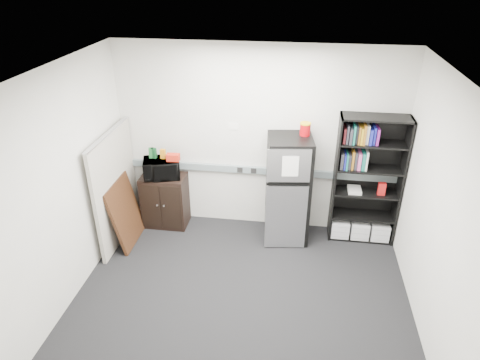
{
  "coord_description": "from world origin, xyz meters",
  "views": [
    {
      "loc": [
        0.54,
        -3.8,
        3.67
      ],
      "look_at": [
        -0.13,
        0.9,
        1.16
      ],
      "focal_mm": 32.0,
      "sensor_mm": 36.0,
      "label": 1
    }
  ],
  "objects": [
    {
      "name": "electrical_raceway",
      "position": [
        0.0,
        1.72,
        0.9
      ],
      "size": [
        3.92,
        0.05,
        0.1
      ],
      "primitive_type": "cube",
      "color": "slate",
      "rests_on": "wall_back"
    },
    {
      "name": "microwave",
      "position": [
        -1.36,
        1.48,
        0.95
      ],
      "size": [
        0.59,
        0.48,
        0.28
      ],
      "primitive_type": "imported",
      "rotation": [
        0.0,
        0.0,
        0.29
      ],
      "color": "black",
      "rests_on": "cabinet"
    },
    {
      "name": "refrigerator",
      "position": [
        0.46,
        1.42,
        0.78
      ],
      "size": [
        0.65,
        0.68,
        1.55
      ],
      "rotation": [
        0.0,
        0.0,
        0.13
      ],
      "color": "black",
      "rests_on": "floor"
    },
    {
      "name": "floor",
      "position": [
        0.0,
        0.0,
        0.0
      ],
      "size": [
        4.0,
        4.0,
        0.0
      ],
      "primitive_type": "plane",
      "color": "black",
      "rests_on": "ground"
    },
    {
      "name": "coffee_can",
      "position": [
        0.64,
        1.55,
        1.65
      ],
      "size": [
        0.14,
        0.14,
        0.19
      ],
      "color": "#A7070D",
      "rests_on": "refrigerator"
    },
    {
      "name": "snack_box_b",
      "position": [
        -1.46,
        1.52,
        1.17
      ],
      "size": [
        0.08,
        0.07,
        0.15
      ],
      "primitive_type": "cube",
      "rotation": [
        0.0,
        0.0,
        -0.27
      ],
      "color": "#0D3B1A",
      "rests_on": "microwave"
    },
    {
      "name": "framed_poster",
      "position": [
        -1.77,
        1.0,
        0.48
      ],
      "size": [
        0.24,
        0.74,
        0.94
      ],
      "rotation": [
        0.0,
        -0.21,
        0.0
      ],
      "color": "#311C0D",
      "rests_on": "floor"
    },
    {
      "name": "bookshelf",
      "position": [
        1.53,
        1.57,
        0.91
      ],
      "size": [
        0.9,
        0.34,
        1.85
      ],
      "color": "black",
      "rests_on": "floor"
    },
    {
      "name": "cabinet",
      "position": [
        -1.36,
        1.5,
        0.41
      ],
      "size": [
        0.65,
        0.44,
        0.81
      ],
      "color": "black",
      "rests_on": "floor"
    },
    {
      "name": "wall_back",
      "position": [
        0.0,
        1.75,
        1.35
      ],
      "size": [
        4.0,
        0.02,
        2.7
      ],
      "primitive_type": "cube",
      "color": "silver",
      "rests_on": "floor"
    },
    {
      "name": "snack_box_c",
      "position": [
        -1.33,
        1.52,
        1.16
      ],
      "size": [
        0.07,
        0.06,
        0.14
      ],
      "primitive_type": "cube",
      "rotation": [
        0.0,
        0.0,
        -0.08
      ],
      "color": "orange",
      "rests_on": "microwave"
    },
    {
      "name": "wall_right",
      "position": [
        2.0,
        0.0,
        1.35
      ],
      "size": [
        0.02,
        3.5,
        2.7
      ],
      "primitive_type": "cube",
      "color": "silver",
      "rests_on": "floor"
    },
    {
      "name": "cubicle_partition",
      "position": [
        -1.9,
        1.08,
        0.81
      ],
      "size": [
        0.06,
        1.3,
        1.62
      ],
      "color": "gray",
      "rests_on": "floor"
    },
    {
      "name": "wall_left",
      "position": [
        -2.0,
        0.0,
        1.35
      ],
      "size": [
        0.02,
        3.5,
        2.7
      ],
      "primitive_type": "cube",
      "color": "silver",
      "rests_on": "floor"
    },
    {
      "name": "wall_note",
      "position": [
        -0.35,
        1.74,
        1.55
      ],
      "size": [
        0.14,
        0.0,
        0.1
      ],
      "primitive_type": "cube",
      "color": "white",
      "rests_on": "wall_back"
    },
    {
      "name": "snack_box_a",
      "position": [
        -1.5,
        1.52,
        1.17
      ],
      "size": [
        0.08,
        0.07,
        0.15
      ],
      "primitive_type": "cube",
      "rotation": [
        0.0,
        0.0,
        0.3
      ],
      "color": "#175023",
      "rests_on": "microwave"
    },
    {
      "name": "ceiling",
      "position": [
        0.0,
        0.0,
        2.7
      ],
      "size": [
        4.0,
        3.5,
        0.02
      ],
      "primitive_type": "cube",
      "color": "white",
      "rests_on": "wall_back"
    },
    {
      "name": "snack_bag",
      "position": [
        -1.17,
        1.47,
        1.14
      ],
      "size": [
        0.18,
        0.11,
        0.1
      ],
      "primitive_type": "cube",
      "rotation": [
        0.0,
        0.0,
        0.04
      ],
      "color": "red",
      "rests_on": "microwave"
    }
  ]
}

